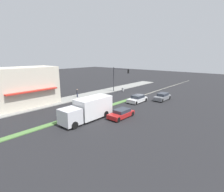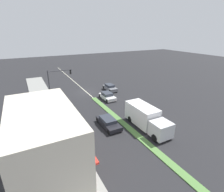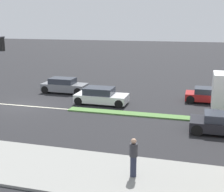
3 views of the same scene
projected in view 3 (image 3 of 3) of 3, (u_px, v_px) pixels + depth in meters
The scene contains 5 objects.
lane_marking_center at pixel (22, 106), 24.23m from camera, with size 0.16×60.00×0.01m, color beige.
pedestrian at pixel (133, 157), 12.82m from camera, with size 0.34×0.34×1.67m.
van_white at pixel (101, 96), 24.63m from camera, with size 1.91×4.11×1.31m.
hatchback_red at pixel (210, 95), 25.06m from camera, with size 1.80×4.01×1.18m.
suv_grey at pixel (64, 86), 28.41m from camera, with size 1.73×4.08×1.36m.
Camera 3 is at (20.60, 13.05, 6.45)m, focal length 50.00 mm.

